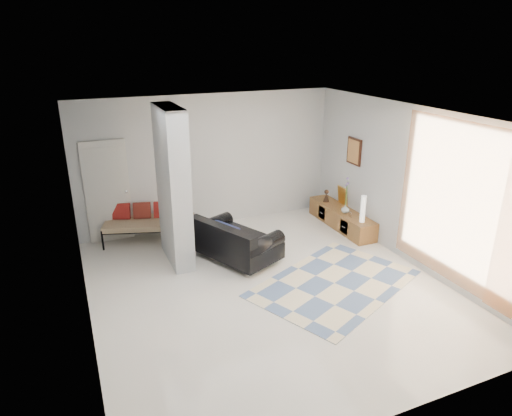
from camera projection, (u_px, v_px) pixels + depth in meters
name	position (u px, v px, depth m)	size (l,w,h in m)	color
floor	(268.00, 287.00, 7.49)	(6.00, 6.00, 0.00)	white
ceiling	(270.00, 116.00, 6.50)	(6.00, 6.00, 0.00)	white
wall_back	(209.00, 162.00, 9.57)	(6.00, 6.00, 0.00)	#BBBEC0
wall_front	(398.00, 308.00, 4.42)	(6.00, 6.00, 0.00)	#BBBEC0
wall_left	(78.00, 237.00, 5.98)	(6.00, 6.00, 0.00)	#BBBEC0
wall_right	(411.00, 186.00, 8.01)	(6.00, 6.00, 0.00)	#BBBEC0
partition_column	(173.00, 187.00, 7.96)	(0.35, 1.20, 2.80)	#ADB1B5
hallway_door	(107.00, 192.00, 8.90)	(0.85, 0.06, 2.04)	silver
curtain	(458.00, 205.00, 6.97)	(2.55, 2.55, 0.00)	orange
wall_art	(354.00, 151.00, 9.37)	(0.04, 0.45, 0.55)	#38190F
media_console	(341.00, 218.00, 9.81)	(0.45, 1.98, 0.80)	brown
loveseat	(234.00, 242.00, 8.32)	(1.49, 1.82, 0.76)	silver
daybed	(148.00, 221.00, 9.08)	(1.89, 1.24, 0.77)	black
area_rug	(334.00, 283.00, 7.60)	(2.72, 1.81, 0.01)	beige
cylinder_lamp	(363.00, 209.00, 9.00)	(0.10, 0.10, 0.54)	white
bronze_figurine	(326.00, 196.00, 10.16)	(0.14, 0.14, 0.27)	#332117
vase	(345.00, 209.00, 9.52)	(0.17, 0.17, 0.18)	silver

